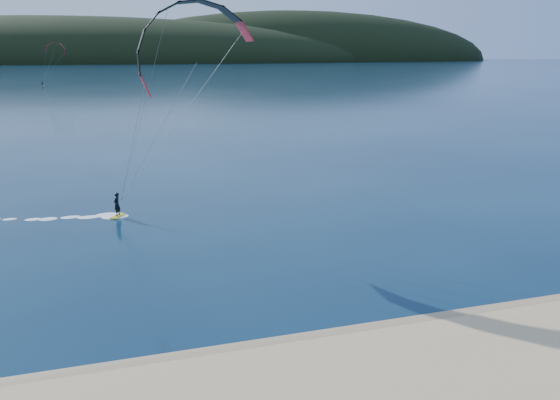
% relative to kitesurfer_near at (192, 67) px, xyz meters
% --- Properties ---
extents(wet_sand, '(220.00, 2.50, 0.10)m').
position_rel_kitesurfer_near_xyz_m(wet_sand, '(-2.15, -18.52, -10.94)').
color(wet_sand, '#8C7351').
rests_on(wet_sand, ground).
extents(headland, '(1200.00, 310.00, 140.00)m').
position_rel_kitesurfer_near_xyz_m(headland, '(-1.52, 722.27, -10.99)').
color(headland, black).
rests_on(headland, ground).
extents(kitesurfer_near, '(21.02, 6.57, 15.07)m').
position_rel_kitesurfer_near_xyz_m(kitesurfer_near, '(0.00, 0.00, 0.00)').
color(kitesurfer_near, yellow).
rests_on(kitesurfer_near, ground).
extents(kitesurfer_far, '(10.24, 7.69, 14.65)m').
position_rel_kitesurfer_near_xyz_m(kitesurfer_far, '(-25.28, 176.07, 1.07)').
color(kitesurfer_far, yellow).
rests_on(kitesurfer_far, ground).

